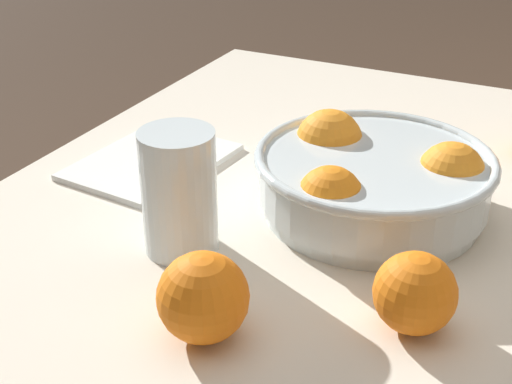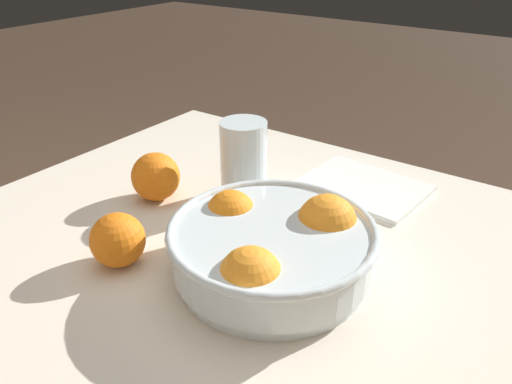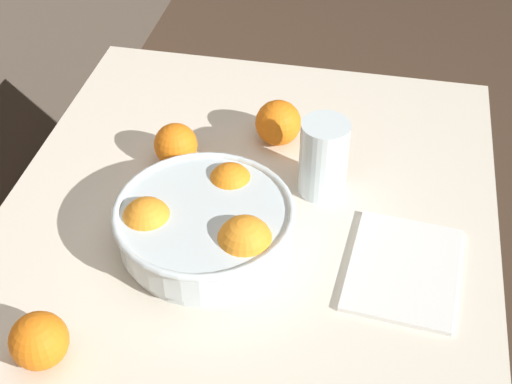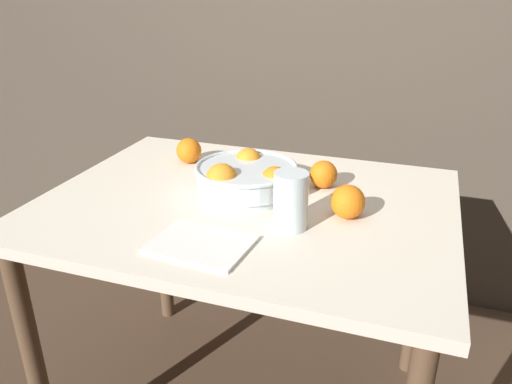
% 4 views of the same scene
% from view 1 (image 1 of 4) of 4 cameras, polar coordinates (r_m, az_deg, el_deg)
% --- Properties ---
extents(dining_table, '(1.05, 0.81, 0.73)m').
position_cam_1_polar(dining_table, '(0.90, 5.45, -6.54)').
color(dining_table, beige).
rests_on(dining_table, ground_plane).
extents(fruit_bowl, '(0.28, 0.28, 0.10)m').
position_cam_1_polar(fruit_bowl, '(0.83, 9.26, 1.11)').
color(fruit_bowl, silver).
rests_on(fruit_bowl, dining_table).
extents(juice_glass, '(0.08, 0.08, 0.14)m').
position_cam_1_polar(juice_glass, '(0.75, -6.14, -0.52)').
color(juice_glass, '#F4A314').
rests_on(juice_glass, dining_table).
extents(orange_loose_near_bowl, '(0.08, 0.08, 0.08)m').
position_cam_1_polar(orange_loose_near_bowl, '(0.63, -4.26, -8.40)').
color(orange_loose_near_bowl, orange).
rests_on(orange_loose_near_bowl, dining_table).
extents(orange_loose_aside, '(0.08, 0.08, 0.08)m').
position_cam_1_polar(orange_loose_aside, '(0.66, 12.59, -7.89)').
color(orange_loose_aside, orange).
rests_on(orange_loose_aside, dining_table).
extents(napkin, '(0.22, 0.18, 0.01)m').
position_cam_1_polar(napkin, '(0.97, -8.33, 2.41)').
color(napkin, white).
rests_on(napkin, dining_table).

